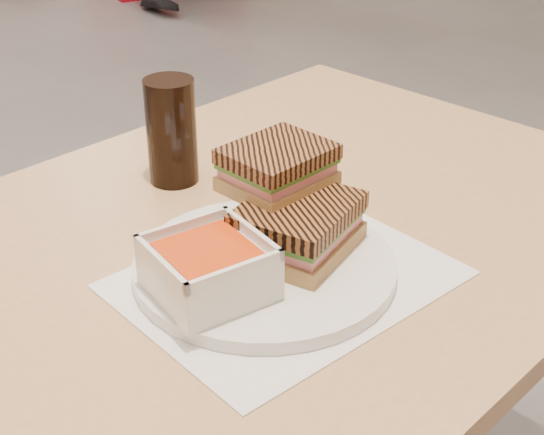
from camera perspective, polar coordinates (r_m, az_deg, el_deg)
main_table at (r=0.95m, az=-4.77°, el=-8.99°), size 1.27×0.83×0.75m
tray_liner at (r=0.85m, az=1.04°, el=-4.44°), size 0.34×0.27×0.00m
plate at (r=0.85m, az=-0.54°, el=-3.53°), size 0.28×0.28×0.02m
soup_bowl at (r=0.79m, az=-4.55°, el=-3.77°), size 0.12×0.12×0.06m
panini_lower at (r=0.85m, az=1.89°, el=-0.66°), size 0.15×0.14×0.06m
panini_upper at (r=0.88m, az=0.41°, el=3.60°), size 0.12×0.10×0.05m
cola_glass at (r=1.03m, az=-7.21°, el=6.14°), size 0.06×0.06×0.14m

